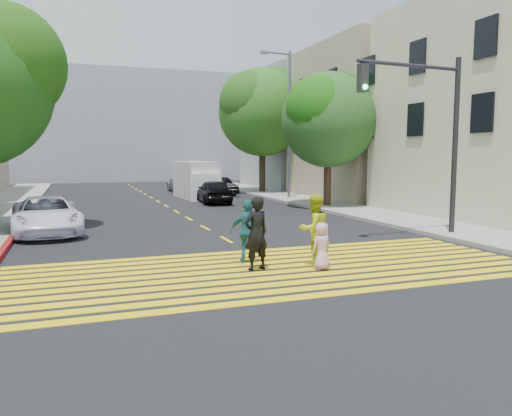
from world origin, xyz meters
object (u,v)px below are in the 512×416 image
pedestrian_extra (248,231)px  silver_car (183,183)px  pedestrian_man (256,233)px  pedestrian_woman (314,229)px  dark_car_near (214,191)px  white_sedan (46,215)px  tree_right_near (329,115)px  pedestrian_child (322,246)px  white_van (197,181)px  traffic_signal (430,121)px  tree_right_far (263,108)px  dark_car_parked (220,186)px

pedestrian_extra → silver_car: 26.41m
pedestrian_man → pedestrian_woman: pedestrian_man is taller
pedestrian_extra → dark_car_near: 16.81m
pedestrian_man → pedestrian_extra: bearing=-110.4°
pedestrian_woman → white_sedan: pedestrian_woman is taller
pedestrian_man → pedestrian_extra: 0.86m
tree_right_near → pedestrian_child: size_ratio=6.17×
tree_right_near → white_van: (-5.38, 8.33, -3.88)m
tree_right_near → white_sedan: tree_right_near is taller
pedestrian_child → pedestrian_man: bearing=-35.1°
pedestrian_woman → silver_car: (1.96, 26.83, -0.24)m
pedestrian_child → traffic_signal: (5.68, 3.05, 3.45)m
dark_car_near → white_van: white_van is taller
pedestrian_extra → tree_right_far: bearing=-98.7°
pedestrian_man → silver_car: size_ratio=0.39×
pedestrian_woman → pedestrian_child: (-0.14, -0.70, -0.33)m
tree_right_far → pedestrian_man: size_ratio=5.05×
tree_right_near → dark_car_parked: (-3.20, 10.45, -4.41)m
tree_right_near → pedestrian_man: size_ratio=3.97×
dark_car_parked → white_van: bearing=-144.2°
pedestrian_extra → silver_car: size_ratio=0.36×
tree_right_near → pedestrian_man: bearing=-124.7°
white_sedan → silver_car: white_sedan is taller
tree_right_near → tree_right_far: 11.12m
pedestrian_extra → traffic_signal: bearing=-153.8°
pedestrian_woman → dark_car_near: (1.84, 17.12, -0.22)m
tree_right_near → pedestrian_extra: bearing=-126.3°
dark_car_parked → pedestrian_extra: bearing=-112.1°
tree_right_near → pedestrian_extra: tree_right_near is taller
tree_right_near → dark_car_parked: bearing=107.0°
pedestrian_man → white_van: white_van is taller
pedestrian_woman → dark_car_parked: 23.24m
tree_right_near → pedestrian_woman: size_ratio=3.98×
dark_car_near → white_van: 3.71m
pedestrian_extra → white_sedan: 8.98m
pedestrian_extra → dark_car_near: (3.47, 16.45, -0.14)m
dark_car_parked → pedestrian_man: bearing=-111.8°
pedestrian_child → pedestrian_extra: bearing=-59.6°
white_sedan → dark_car_parked: white_sedan is taller
tree_right_far → pedestrian_woman: bearing=-107.5°
pedestrian_child → pedestrian_woman: bearing=-118.0°
pedestrian_child → traffic_signal: 7.31m
pedestrian_woman → silver_car: bearing=-104.1°
pedestrian_man → silver_car: 27.27m
silver_car → traffic_signal: 24.97m
tree_right_far → pedestrian_child: size_ratio=7.84×
tree_right_far → white_sedan: (-14.43, -15.64, -5.71)m
white_van → pedestrian_extra: bearing=-101.7°
pedestrian_woman → silver_car: size_ratio=0.39×
pedestrian_woman → pedestrian_extra: 1.76m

